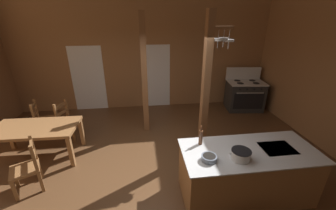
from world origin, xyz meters
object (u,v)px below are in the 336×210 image
(mixing_bowl_on_counter, at_px, (209,158))
(stove_range, at_px, (244,95))
(kitchen_island, at_px, (246,173))
(ladderback_chair_near_window, at_px, (43,119))
(ladderback_chair_by_post, at_px, (28,167))
(ladderback_chair_at_table_end, at_px, (68,120))
(dining_table, at_px, (35,131))
(bottle_tall_on_counter, at_px, (201,137))
(stockpot_on_counter, at_px, (241,155))

(mixing_bowl_on_counter, bearing_deg, stove_range, 56.48)
(kitchen_island, relative_size, ladderback_chair_near_window, 2.28)
(mixing_bowl_on_counter, bearing_deg, kitchen_island, 12.39)
(stove_range, bearing_deg, mixing_bowl_on_counter, -123.52)
(ladderback_chair_by_post, relative_size, ladderback_chair_at_table_end, 1.00)
(kitchen_island, relative_size, ladderback_chair_at_table_end, 2.28)
(dining_table, height_order, ladderback_chair_near_window, ladderback_chair_near_window)
(stove_range, height_order, ladderback_chair_at_table_end, stove_range)
(mixing_bowl_on_counter, height_order, bottle_tall_on_counter, bottle_tall_on_counter)
(stockpot_on_counter, bearing_deg, ladderback_chair_by_post, 166.99)
(ladderback_chair_at_table_end, bearing_deg, ladderback_chair_near_window, 167.25)
(ladderback_chair_near_window, height_order, ladderback_chair_by_post, same)
(stove_range, relative_size, dining_table, 0.77)
(stove_range, bearing_deg, ladderback_chair_by_post, -151.97)
(stove_range, xyz_separation_m, stockpot_on_counter, (-1.91, -3.63, 0.49))
(mixing_bowl_on_counter, bearing_deg, ladderback_chair_at_table_end, 138.16)
(kitchen_island, height_order, stockpot_on_counter, stockpot_on_counter)
(ladderback_chair_near_window, bearing_deg, ladderback_chair_by_post, -75.16)
(stockpot_on_counter, relative_size, mixing_bowl_on_counter, 1.56)
(mixing_bowl_on_counter, bearing_deg, bottle_tall_on_counter, 91.47)
(ladderback_chair_by_post, height_order, bottle_tall_on_counter, bottle_tall_on_counter)
(ladderback_chair_by_post, height_order, mixing_bowl_on_counter, mixing_bowl_on_counter)
(ladderback_chair_near_window, height_order, mixing_bowl_on_counter, mixing_bowl_on_counter)
(stockpot_on_counter, height_order, bottle_tall_on_counter, bottle_tall_on_counter)
(ladderback_chair_by_post, bearing_deg, bottle_tall_on_counter, -6.40)
(stove_range, bearing_deg, ladderback_chair_near_window, -170.83)
(ladderback_chair_at_table_end, xyz_separation_m, bottle_tall_on_counter, (2.80, -2.08, 0.58))
(kitchen_island, relative_size, dining_table, 1.26)
(stove_range, xyz_separation_m, ladderback_chair_at_table_end, (-5.19, -1.09, -0.03))
(dining_table, distance_m, ladderback_chair_at_table_end, 0.91)
(ladderback_chair_near_window, xyz_separation_m, bottle_tall_on_counter, (3.44, -2.23, 0.58))
(stove_range, bearing_deg, kitchen_island, -115.80)
(stockpot_on_counter, bearing_deg, mixing_bowl_on_counter, 176.61)
(dining_table, relative_size, ladderback_chair_near_window, 1.81)
(ladderback_chair_near_window, bearing_deg, stove_range, 9.17)
(ladderback_chair_at_table_end, bearing_deg, dining_table, -115.51)
(mixing_bowl_on_counter, xyz_separation_m, bottle_tall_on_counter, (-0.01, 0.43, 0.09))
(stove_range, height_order, ladderback_chair_near_window, stove_range)
(ladderback_chair_by_post, bearing_deg, dining_table, 104.46)
(ladderback_chair_near_window, height_order, stockpot_on_counter, stockpot_on_counter)
(ladderback_chair_near_window, xyz_separation_m, ladderback_chair_by_post, (0.50, -1.90, 0.00))
(stove_range, xyz_separation_m, bottle_tall_on_counter, (-2.40, -3.17, 0.55))
(ladderback_chair_by_post, height_order, stockpot_on_counter, stockpot_on_counter)
(kitchen_island, distance_m, ladderback_chair_at_table_end, 4.24)
(bottle_tall_on_counter, bearing_deg, stockpot_on_counter, -43.65)
(ladderback_chair_near_window, height_order, ladderback_chair_at_table_end, same)
(kitchen_island, height_order, bottle_tall_on_counter, bottle_tall_on_counter)
(kitchen_island, height_order, mixing_bowl_on_counter, mixing_bowl_on_counter)
(stove_range, xyz_separation_m, dining_table, (-5.58, -1.89, 0.17))
(ladderback_chair_at_table_end, distance_m, mixing_bowl_on_counter, 3.80)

